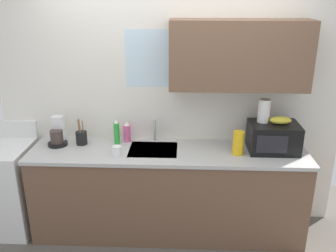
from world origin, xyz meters
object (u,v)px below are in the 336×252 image
at_px(cereal_canister, 238,143).
at_px(utensil_crock, 81,138).
at_px(dish_soap_bottle_pink, 127,132).
at_px(paper_towel_roll, 264,111).
at_px(microwave, 273,137).
at_px(coffee_maker, 58,134).
at_px(dish_soap_bottle_green, 117,132).
at_px(stove_range, 4,187).
at_px(mug_white, 117,151).
at_px(banana_bunch, 281,120).

distance_m(cereal_canister, utensil_crock, 1.53).
bearing_deg(dish_soap_bottle_pink, utensil_crock, -167.91).
bearing_deg(paper_towel_roll, microwave, -27.38).
distance_m(microwave, coffee_maker, 2.09).
xyz_separation_m(dish_soap_bottle_green, utensil_crock, (-0.35, -0.03, -0.05)).
bearing_deg(microwave, cereal_canister, -163.83).
bearing_deg(dish_soap_bottle_green, dish_soap_bottle_pink, 35.02).
relative_size(stove_range, mug_white, 11.37).
xyz_separation_m(dish_soap_bottle_pink, dish_soap_bottle_green, (-0.09, -0.06, 0.02)).
height_order(stove_range, utensil_crock, utensil_crock).
bearing_deg(utensil_crock, mug_white, -33.00).
distance_m(microwave, dish_soap_bottle_pink, 1.43).
distance_m(stove_range, dish_soap_bottle_green, 1.30).
xyz_separation_m(stove_range, dish_soap_bottle_pink, (1.25, 0.21, 0.54)).
height_order(dish_soap_bottle_pink, dish_soap_bottle_green, dish_soap_bottle_green).
distance_m(dish_soap_bottle_pink, mug_white, 0.36).
distance_m(dish_soap_bottle_green, mug_white, 0.30).
bearing_deg(paper_towel_roll, dish_soap_bottle_pink, 175.05).
distance_m(coffee_maker, mug_white, 0.68).
relative_size(banana_bunch, dish_soap_bottle_pink, 0.97).
height_order(banana_bunch, cereal_canister, banana_bunch).
height_order(dish_soap_bottle_green, utensil_crock, utensil_crock).
height_order(banana_bunch, dish_soap_bottle_green, banana_bunch).
distance_m(cereal_canister, mug_white, 1.12).
height_order(banana_bunch, mug_white, banana_bunch).
bearing_deg(mug_white, dish_soap_bottle_pink, 83.55).
xyz_separation_m(banana_bunch, mug_white, (-1.51, -0.19, -0.26)).
distance_m(banana_bunch, cereal_canister, 0.45).
height_order(dish_soap_bottle_pink, cereal_canister, cereal_canister).
distance_m(stove_range, banana_bunch, 2.82).
relative_size(paper_towel_roll, dish_soap_bottle_green, 0.87).
bearing_deg(paper_towel_roll, mug_white, -169.97).
xyz_separation_m(paper_towel_roll, dish_soap_bottle_green, (-1.41, 0.05, -0.26)).
relative_size(stove_range, dish_soap_bottle_green, 4.27).
bearing_deg(banana_bunch, paper_towel_roll, 161.57).
bearing_deg(paper_towel_roll, stove_range, -177.85).
bearing_deg(coffee_maker, stove_range, -169.76).
xyz_separation_m(stove_range, coffee_maker, (0.58, 0.10, 0.55)).
xyz_separation_m(coffee_maker, dish_soap_bottle_pink, (0.67, 0.11, -0.01)).
distance_m(banana_bunch, utensil_crock, 1.92).
relative_size(stove_range, utensil_crock, 3.89).
bearing_deg(mug_white, banana_bunch, 7.19).
xyz_separation_m(banana_bunch, paper_towel_roll, (-0.15, 0.05, 0.08)).
height_order(stove_range, paper_towel_roll, paper_towel_roll).
bearing_deg(dish_soap_bottle_green, cereal_canister, -9.70).
height_order(banana_bunch, paper_towel_roll, paper_towel_roll).
bearing_deg(paper_towel_roll, cereal_canister, -147.99).
xyz_separation_m(microwave, paper_towel_roll, (-0.10, 0.05, 0.24)).
distance_m(banana_bunch, coffee_maker, 2.15).
bearing_deg(coffee_maker, microwave, -1.64).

